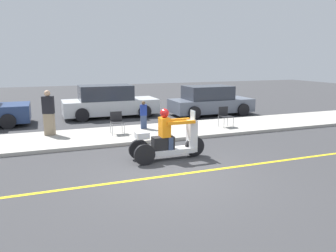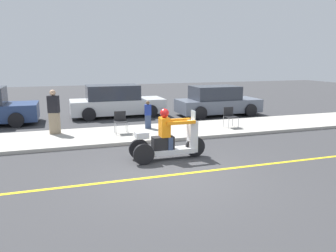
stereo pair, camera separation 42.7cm
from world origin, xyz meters
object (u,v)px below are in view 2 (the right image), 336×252
object	(u,v)px
motorcycle_trike	(168,141)
spectator_near_curb	(148,115)
folding_chair_curbside	(121,120)
parked_car_lot_left	(116,102)
parked_car_lot_center	(217,102)
spectator_far_back	(54,113)
folding_chair_set_back	(230,115)

from	to	relation	value
motorcycle_trike	spectator_near_curb	distance (m)	3.85
folding_chair_curbside	parked_car_lot_left	distance (m)	4.43
spectator_near_curb	parked_car_lot_center	xyz separation A→B (m)	(4.38, 2.63, 0.06)
spectator_far_back	parked_car_lot_center	distance (m)	8.33
spectator_near_curb	folding_chair_set_back	bearing A→B (deg)	-14.25
folding_chair_set_back	parked_car_lot_center	size ratio (longest dim) A/B	0.19
spectator_near_curb	folding_chair_set_back	world-z (taller)	spectator_near_curb
spectator_near_curb	parked_car_lot_center	distance (m)	5.11
motorcycle_trike	spectator_far_back	bearing A→B (deg)	128.52
spectator_far_back	parked_car_lot_center	xyz separation A→B (m)	(7.94, 2.49, -0.20)
spectator_far_back	parked_car_lot_left	world-z (taller)	spectator_far_back
spectator_far_back	folding_chair_set_back	size ratio (longest dim) A/B	2.01
motorcycle_trike	folding_chair_curbside	world-z (taller)	motorcycle_trike
folding_chair_set_back	parked_car_lot_center	distance (m)	3.64
motorcycle_trike	parked_car_lot_center	distance (m)	8.04
spectator_near_curb	folding_chair_set_back	size ratio (longest dim) A/B	1.36
motorcycle_trike	parked_car_lot_center	size ratio (longest dim) A/B	0.53
spectator_far_back	folding_chair_set_back	bearing A→B (deg)	-8.02
spectator_near_curb	spectator_far_back	size ratio (longest dim) A/B	0.67
parked_car_lot_left	parked_car_lot_center	xyz separation A→B (m)	(5.03, -1.26, -0.04)
spectator_far_back	folding_chair_curbside	distance (m)	2.47
spectator_near_curb	spectator_far_back	world-z (taller)	spectator_far_back
spectator_far_back	parked_car_lot_left	distance (m)	4.75
parked_car_lot_left	folding_chair_set_back	bearing A→B (deg)	-50.47
folding_chair_curbside	folding_chair_set_back	bearing A→B (deg)	-4.02
folding_chair_set_back	parked_car_lot_left	size ratio (longest dim) A/B	0.18
motorcycle_trike	spectator_near_curb	world-z (taller)	motorcycle_trike
folding_chair_set_back	parked_car_lot_left	bearing A→B (deg)	129.53
spectator_far_back	parked_car_lot_center	world-z (taller)	spectator_far_back
folding_chair_curbside	parked_car_lot_left	xyz separation A→B (m)	(0.55, 4.40, 0.12)
spectator_near_curb	parked_car_lot_left	world-z (taller)	parked_car_lot_left
motorcycle_trike	parked_car_lot_center	xyz separation A→B (m)	(4.78, 6.46, 0.17)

